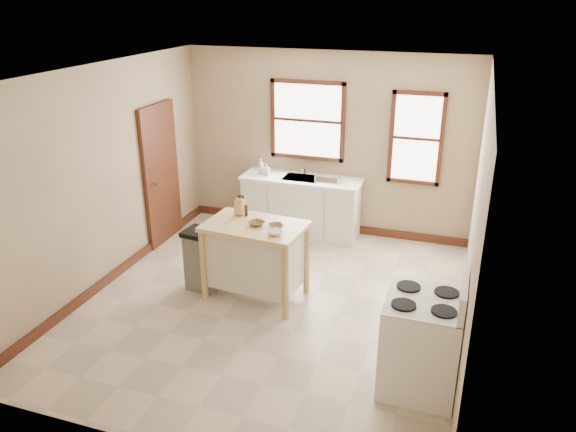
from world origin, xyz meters
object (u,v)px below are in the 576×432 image
at_px(bowl_c, 275,232).
at_px(gas_stove, 422,331).
at_px(soap_bottle_a, 261,167).
at_px(kitchen_island, 255,261).
at_px(knife_block, 240,207).
at_px(trash_bin, 202,260).
at_px(dish_rack, 329,178).
at_px(bowl_b, 276,226).
at_px(bowl_a, 257,223).
at_px(pepper_grinder, 246,210).
at_px(soap_bottle_b, 267,170).

bearing_deg(bowl_c, gas_stove, -26.32).
bearing_deg(soap_bottle_a, kitchen_island, -90.09).
height_order(knife_block, trash_bin, knife_block).
height_order(soap_bottle_a, dish_rack, soap_bottle_a).
height_order(trash_bin, gas_stove, gas_stove).
distance_m(soap_bottle_a, kitchen_island, 2.24).
distance_m(dish_rack, trash_bin, 2.42).
relative_size(dish_rack, bowl_b, 2.07).
xyz_separation_m(bowl_a, gas_stove, (2.10, -1.08, -0.39)).
bearing_deg(kitchen_island, soap_bottle_a, 113.90).
relative_size(dish_rack, knife_block, 1.85).
xyz_separation_m(soap_bottle_a, pepper_grinder, (0.51, -1.84, 0.02)).
distance_m(soap_bottle_a, soap_bottle_b, 0.12).
bearing_deg(bowl_a, pepper_grinder, 134.70).
relative_size(soap_bottle_a, bowl_a, 1.27).
distance_m(soap_bottle_b, bowl_c, 2.41).
relative_size(soap_bottle_a, soap_bottle_b, 1.28).
height_order(soap_bottle_a, bowl_a, soap_bottle_a).
height_order(soap_bottle_b, bowl_b, soap_bottle_b).
height_order(kitchen_island, bowl_a, bowl_a).
relative_size(bowl_b, bowl_c, 1.03).
height_order(kitchen_island, pepper_grinder, pepper_grinder).
xyz_separation_m(pepper_grinder, bowl_b, (0.47, -0.24, -0.05)).
bearing_deg(trash_bin, pepper_grinder, 31.24).
bearing_deg(dish_rack, kitchen_island, -100.85).
bearing_deg(trash_bin, knife_block, 37.33).
distance_m(bowl_a, bowl_c, 0.36).
bearing_deg(soap_bottle_b, bowl_b, -66.72).
xyz_separation_m(soap_bottle_b, trash_bin, (-0.12, -2.04, -0.61)).
bearing_deg(soap_bottle_b, trash_bin, -93.45).
xyz_separation_m(soap_bottle_a, bowl_a, (0.74, -2.07, -0.04)).
relative_size(soap_bottle_a, knife_block, 1.20).
xyz_separation_m(soap_bottle_a, dish_rack, (1.09, -0.01, -0.07)).
bearing_deg(bowl_b, kitchen_island, 175.38).
distance_m(pepper_grinder, bowl_b, 0.53).
relative_size(soap_bottle_b, trash_bin, 0.23).
xyz_separation_m(soap_bottle_b, dish_rack, (0.99, 0.03, -0.05)).
xyz_separation_m(kitchen_island, knife_block, (-0.29, 0.23, 0.59)).
bearing_deg(knife_block, pepper_grinder, -0.13).
bearing_deg(gas_stove, soap_bottle_b, 131.32).
xyz_separation_m(trash_bin, gas_stove, (2.86, -1.07, 0.21)).
bearing_deg(pepper_grinder, bowl_c, -38.43).
xyz_separation_m(soap_bottle_a, knife_block, (0.42, -1.82, 0.04)).
bearing_deg(bowl_a, soap_bottle_b, 107.31).
bearing_deg(pepper_grinder, gas_stove, -29.38).
xyz_separation_m(pepper_grinder, bowl_c, (0.53, -0.42, -0.05)).
xyz_separation_m(bowl_b, bowl_c, (0.06, -0.18, 0.01)).
distance_m(bowl_a, trash_bin, 0.96).
distance_m(soap_bottle_a, bowl_b, 2.30).
height_order(dish_rack, pepper_grinder, pepper_grinder).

